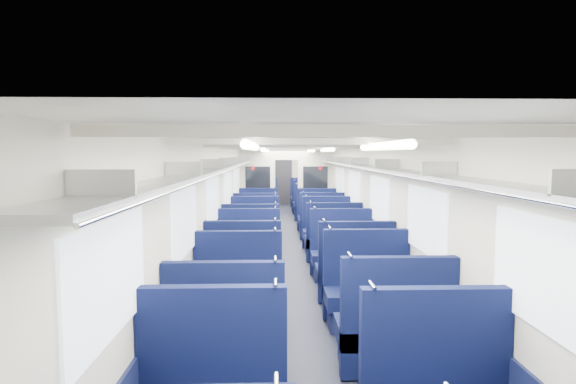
{
  "coord_description": "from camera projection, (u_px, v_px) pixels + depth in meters",
  "views": [
    {
      "loc": [
        -0.36,
        -10.23,
        2.2
      ],
      "look_at": [
        -0.02,
        1.2,
        1.2
      ],
      "focal_mm": 27.72,
      "sensor_mm": 36.0,
      "label": 1
    }
  ],
  "objects": [
    {
      "name": "luggage_rack_left",
      "position": [
        238.0,
        163.0,
        10.18
      ],
      "size": [
        0.36,
        17.4,
        0.18
      ],
      "color": "#B2B5BA",
      "rests_on": "wall_left"
    },
    {
      "name": "floor",
      "position": [
        290.0,
        247.0,
        10.39
      ],
      "size": [
        2.8,
        18.0,
        0.01
      ],
      "primitive_type": "cube",
      "color": "black",
      "rests_on": "ground"
    },
    {
      "name": "wall_far",
      "position": [
        283.0,
        177.0,
        19.25
      ],
      "size": [
        2.8,
        0.02,
        2.35
      ],
      "primitive_type": "cube",
      "color": "beige",
      "rests_on": "floor"
    },
    {
      "name": "bulkhead",
      "position": [
        287.0,
        185.0,
        13.55
      ],
      "size": [
        2.8,
        0.1,
        2.35
      ],
      "color": "beige",
      "rests_on": "floor"
    },
    {
      "name": "end_door",
      "position": [
        283.0,
        181.0,
        19.2
      ],
      "size": [
        0.75,
        0.06,
        2.0
      ],
      "primitive_type": "cube",
      "color": "black",
      "rests_on": "floor"
    },
    {
      "name": "seat_9",
      "position": [
        354.0,
        275.0,
        6.65
      ],
      "size": [
        1.12,
        0.62,
        1.25
      ],
      "color": "#0C143E",
      "rests_on": "floor"
    },
    {
      "name": "ceiling_fittings",
      "position": [
        291.0,
        149.0,
        9.93
      ],
      "size": [
        2.7,
        16.06,
        0.11
      ],
      "color": "beige",
      "rests_on": "ceiling"
    },
    {
      "name": "seat_26",
      "position": [
        263.0,
        198.0,
        17.92
      ],
      "size": [
        1.12,
        0.62,
        1.25
      ],
      "color": "#0C143E",
      "rests_on": "floor"
    },
    {
      "name": "wall_right",
      "position": [
        350.0,
        197.0,
        10.33
      ],
      "size": [
        0.02,
        18.0,
        2.35
      ],
      "primitive_type": "cube",
      "color": "beige",
      "rests_on": "floor"
    },
    {
      "name": "luggage_rack_right",
      "position": [
        343.0,
        163.0,
        10.25
      ],
      "size": [
        0.36,
        17.4,
        0.18
      ],
      "color": "#B2B5BA",
      "rests_on": "wall_right"
    },
    {
      "name": "seat_7",
      "position": [
        368.0,
        295.0,
        5.68
      ],
      "size": [
        1.12,
        0.62,
        1.25
      ],
      "color": "#0C143E",
      "rests_on": "floor"
    },
    {
      "name": "seat_5",
      "position": [
        393.0,
        334.0,
        4.46
      ],
      "size": [
        1.12,
        0.62,
        1.25
      ],
      "color": "#0C143E",
      "rests_on": "floor"
    },
    {
      "name": "seat_16",
      "position": [
        256.0,
        225.0,
        11.24
      ],
      "size": [
        1.12,
        0.62,
        1.25
      ],
      "color": "#0C143E",
      "rests_on": "floor"
    },
    {
      "name": "ceiling",
      "position": [
        290.0,
        147.0,
        10.18
      ],
      "size": [
        2.8,
        18.0,
        0.01
      ],
      "primitive_type": "cube",
      "color": "silver",
      "rests_on": "wall_left"
    },
    {
      "name": "seat_20",
      "position": [
        260.0,
        209.0,
        14.38
      ],
      "size": [
        1.12,
        0.62,
        1.25
      ],
      "color": "#0C143E",
      "rests_on": "floor"
    },
    {
      "name": "seat_25",
      "position": [
        306.0,
        201.0,
        16.8
      ],
      "size": [
        1.12,
        0.62,
        1.25
      ],
      "color": "#0C143E",
      "rests_on": "floor"
    },
    {
      "name": "seat_21",
      "position": [
        311.0,
        209.0,
        14.51
      ],
      "size": [
        1.12,
        0.62,
        1.25
      ],
      "color": "#0C143E",
      "rests_on": "floor"
    },
    {
      "name": "seat_17",
      "position": [
        321.0,
        224.0,
        11.4
      ],
      "size": [
        1.12,
        0.62,
        1.25
      ],
      "color": "#0C143E",
      "rests_on": "floor"
    },
    {
      "name": "seat_11",
      "position": [
        342.0,
        256.0,
        7.83
      ],
      "size": [
        1.12,
        0.62,
        1.25
      ],
      "color": "#0C143E",
      "rests_on": "floor"
    },
    {
      "name": "seat_27",
      "position": [
        304.0,
        199.0,
        17.83
      ],
      "size": [
        1.12,
        0.62,
        1.25
      ],
      "color": "#0C143E",
      "rests_on": "floor"
    },
    {
      "name": "seat_14",
      "position": [
        254.0,
        233.0,
        10.1
      ],
      "size": [
        1.12,
        0.62,
        1.25
      ],
      "color": "#0C143E",
      "rests_on": "floor"
    },
    {
      "name": "seat_13",
      "position": [
        333.0,
        242.0,
        9.09
      ],
      "size": [
        1.12,
        0.62,
        1.25
      ],
      "color": "#0C143E",
      "rests_on": "floor"
    },
    {
      "name": "seat_18",
      "position": [
        258.0,
        218.0,
        12.45
      ],
      "size": [
        1.12,
        0.62,
        1.25
      ],
      "color": "#0C143E",
      "rests_on": "floor"
    },
    {
      "name": "windows",
      "position": [
        291.0,
        189.0,
        9.81
      ],
      "size": [
        2.78,
        15.6,
        0.75
      ],
      "color": "white",
      "rests_on": "wall_left"
    },
    {
      "name": "seat_15",
      "position": [
        327.0,
        233.0,
        10.08
      ],
      "size": [
        1.12,
        0.62,
        1.25
      ],
      "color": "#0C143E",
      "rests_on": "floor"
    },
    {
      "name": "wall_left",
      "position": [
        230.0,
        198.0,
        10.24
      ],
      "size": [
        0.02,
        18.0,
        2.35
      ],
      "primitive_type": "cube",
      "color": "beige",
      "rests_on": "floor"
    },
    {
      "name": "seat_4",
      "position": [
        226.0,
        343.0,
        4.27
      ],
      "size": [
        1.12,
        0.62,
        1.25
      ],
      "color": "#0C143E",
      "rests_on": "floor"
    },
    {
      "name": "seat_8",
      "position": [
        244.0,
        274.0,
        6.71
      ],
      "size": [
        1.12,
        0.62,
        1.25
      ],
      "color": "#0C143E",
      "rests_on": "floor"
    },
    {
      "name": "seat_19",
      "position": [
        318.0,
        218.0,
        12.38
      ],
      "size": [
        1.12,
        0.62,
        1.25
      ],
      "color": "#0C143E",
      "rests_on": "floor"
    },
    {
      "name": "dado_left",
      "position": [
        231.0,
        233.0,
        10.32
      ],
      "size": [
        0.03,
        17.9,
        0.7
      ],
      "primitive_type": "cube",
      "color": "#0F1433",
      "rests_on": "floor"
    },
    {
      "name": "seat_10",
      "position": [
        248.0,
        256.0,
        7.84
      ],
      "size": [
        1.12,
        0.62,
        1.25
      ],
      "color": "#0C143E",
      "rests_on": "floor"
    },
    {
      "name": "seat_12",
      "position": [
        251.0,
        245.0,
        8.84
      ],
      "size": [
        1.12,
        0.62,
        1.25
      ],
      "color": "#0C143E",
      "rests_on": "floor"
    },
    {
      "name": "seat_22",
      "position": [
        262.0,
        205.0,
        15.65
      ],
      "size": [
        1.12,
        0.62,
        1.25
      ],
      "color": "#0C143E",
      "rests_on": "floor"
    },
    {
      "name": "seat_6",
      "position": [
        237.0,
        299.0,
        5.56
      ],
      "size": [
        1.12,
        0.62,
        1.25
      ],
      "color": "#0C143E",
      "rests_on": "floor"
    },
    {
      "name": "seat_24",
      "position": [
        262.0,
        202.0,
        16.69
      ],
      "size": [
        1.12,
        0.62,
        1.25
      ],
      "color": "#0C143E",
      "rests_on": "floor"
    },
    {
      "name": "seat_23",
      "position": [
        308.0,
        205.0,
        15.72
      ],
      "size": [
        1.12,
        0.62,
        1.25
      ],
      "color": "#0C143E",
      "rests_on": "floor"
    },
    {
      "name": "dado_right",
      "position": [
        349.0,
        232.0,
        10.4
      ],
      "size": [
        0.03,
        17.9,
        0.7
      ],
      "primitive_type": "cube",
      "color": "#0F1433",
      "rests_on": "floor"
    }
  ]
}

